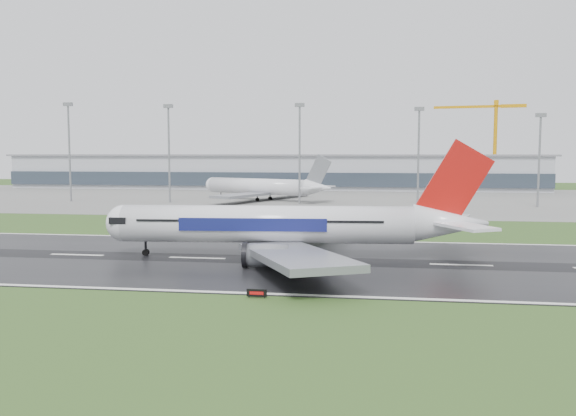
# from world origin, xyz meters

# --- Properties ---
(ground) EXTENTS (520.00, 520.00, 0.00)m
(ground) POSITION_xyz_m (0.00, 0.00, 0.00)
(ground) COLOR #2A491A
(ground) RESTS_ON ground
(runway) EXTENTS (400.00, 45.00, 0.10)m
(runway) POSITION_xyz_m (0.00, 0.00, 0.05)
(runway) COLOR black
(runway) RESTS_ON ground
(apron) EXTENTS (400.00, 130.00, 0.08)m
(apron) POSITION_xyz_m (0.00, 125.00, 0.04)
(apron) COLOR slate
(apron) RESTS_ON ground
(terminal) EXTENTS (240.00, 36.00, 15.00)m
(terminal) POSITION_xyz_m (0.00, 185.00, 7.50)
(terminal) COLOR #9598A0
(terminal) RESTS_ON ground
(main_airliner) EXTENTS (63.96, 61.36, 17.60)m
(main_airliner) POSITION_xyz_m (34.83, 2.80, 8.90)
(main_airliner) COLOR silver
(main_airliner) RESTS_ON runway
(parked_airliner) EXTENTS (67.80, 65.98, 15.36)m
(parked_airliner) POSITION_xyz_m (8.88, 113.65, 7.76)
(parked_airliner) COLOR silver
(parked_airliner) RESTS_ON apron
(tower_crane) EXTENTS (41.07, 8.70, 40.98)m
(tower_crane) POSITION_xyz_m (102.36, 200.00, 20.49)
(tower_crane) COLOR #CB8608
(tower_crane) RESTS_ON ground
(runway_sign) EXTENTS (2.31, 0.53, 1.04)m
(runway_sign) POSITION_xyz_m (34.20, -23.61, 0.52)
(runway_sign) COLOR black
(runway_sign) RESTS_ON ground
(floodmast_1) EXTENTS (0.64, 0.64, 32.09)m
(floodmast_1) POSITION_xyz_m (-54.82, 100.00, 16.05)
(floodmast_1) COLOR gray
(floodmast_1) RESTS_ON ground
(floodmast_2) EXTENTS (0.64, 0.64, 31.12)m
(floodmast_2) POSITION_xyz_m (-19.84, 100.00, 15.56)
(floodmast_2) COLOR gray
(floodmast_2) RESTS_ON ground
(floodmast_3) EXTENTS (0.64, 0.64, 30.97)m
(floodmast_3) POSITION_xyz_m (23.47, 100.00, 15.48)
(floodmast_3) COLOR gray
(floodmast_3) RESTS_ON ground
(floodmast_4) EXTENTS (0.64, 0.64, 29.35)m
(floodmast_4) POSITION_xyz_m (60.58, 100.00, 14.67)
(floodmast_4) COLOR gray
(floodmast_4) RESTS_ON ground
(floodmast_5) EXTENTS (0.64, 0.64, 27.13)m
(floodmast_5) POSITION_xyz_m (96.25, 100.00, 13.56)
(floodmast_5) COLOR gray
(floodmast_5) RESTS_ON ground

